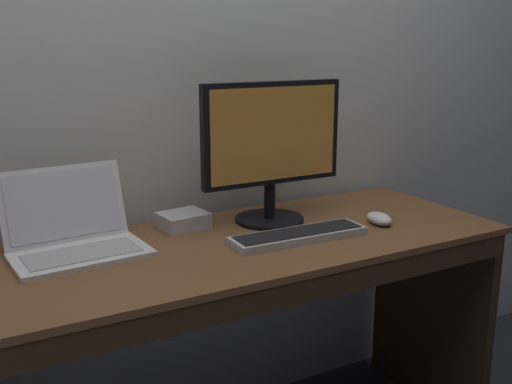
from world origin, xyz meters
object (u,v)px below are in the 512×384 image
(laptop_white, at_px, (75,238))
(wired_keyboard, at_px, (298,235))
(computer_mouse, at_px, (379,219))
(external_monitor, at_px, (272,145))
(external_drive_box, at_px, (183,220))

(laptop_white, bearing_deg, wired_keyboard, -18.32)
(laptop_white, height_order, computer_mouse, laptop_white)
(laptop_white, xyz_separation_m, wired_keyboard, (0.60, -0.20, -0.03))
(external_monitor, height_order, wired_keyboard, external_monitor)
(external_drive_box, bearing_deg, laptop_white, -168.24)
(laptop_white, bearing_deg, computer_mouse, -12.26)
(external_monitor, height_order, computer_mouse, external_monitor)
(laptop_white, height_order, wired_keyboard, laptop_white)
(external_monitor, relative_size, wired_keyboard, 1.14)
(wired_keyboard, distance_m, computer_mouse, 0.31)
(wired_keyboard, xyz_separation_m, computer_mouse, (0.31, 0.00, 0.01))
(external_monitor, distance_m, computer_mouse, 0.42)
(computer_mouse, bearing_deg, external_monitor, 155.55)
(laptop_white, relative_size, external_drive_box, 2.62)
(laptop_white, bearing_deg, external_monitor, -0.98)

